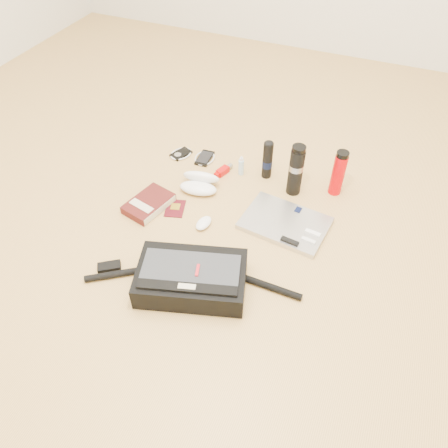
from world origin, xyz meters
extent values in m
plane|color=tan|center=(0.00, 0.00, 0.00)|extent=(4.00, 4.00, 0.00)
cube|color=black|center=(0.03, -0.27, 0.05)|extent=(0.47, 0.36, 0.10)
cube|color=#2A2D32|center=(0.04, -0.28, 0.11)|extent=(0.40, 0.28, 0.01)
cube|color=black|center=(0.06, -0.35, 0.11)|extent=(0.36, 0.14, 0.01)
cube|color=beige|center=(0.06, -0.35, 0.11)|extent=(0.07, 0.04, 0.01)
cube|color=red|center=(0.06, -0.27, 0.11)|extent=(0.03, 0.06, 0.02)
cylinder|color=black|center=(-0.26, -0.34, 0.01)|extent=(0.23, 0.17, 0.03)
cylinder|color=black|center=(0.32, -0.17, 0.01)|extent=(0.26, 0.03, 0.03)
cube|color=black|center=(-0.31, -0.32, 0.01)|extent=(0.10, 0.09, 0.02)
cube|color=#B3B3B6|center=(0.27, 0.19, 0.01)|extent=(0.39, 0.30, 0.02)
cube|color=black|center=(0.30, 0.28, 0.03)|extent=(0.03, 0.04, 0.00)
cube|color=white|center=(0.40, 0.16, 0.03)|extent=(0.07, 0.03, 0.01)
cube|color=silver|center=(0.39, 0.11, 0.03)|extent=(0.06, 0.02, 0.01)
cube|color=black|center=(0.32, 0.08, 0.03)|extent=(0.08, 0.03, 0.01)
cube|color=#431110|center=(-0.35, 0.06, 0.02)|extent=(0.19, 0.25, 0.04)
cube|color=beige|center=(-0.28, 0.05, 0.02)|extent=(0.06, 0.20, 0.03)
cube|color=beige|center=(-0.36, 0.02, 0.04)|extent=(0.13, 0.07, 0.00)
cube|color=#450A11|center=(-0.23, 0.10, 0.00)|extent=(0.11, 0.14, 0.00)
cube|color=gold|center=(-0.23, 0.11, 0.01)|extent=(0.05, 0.05, 0.00)
ellipsoid|color=white|center=(-0.06, 0.05, 0.02)|extent=(0.07, 0.10, 0.03)
ellipsoid|color=white|center=(-0.18, 0.24, 0.03)|extent=(0.19, 0.12, 0.05)
ellipsoid|color=white|center=(-0.19, 0.30, 0.05)|extent=(0.19, 0.12, 0.10)
ellipsoid|color=black|center=(-0.21, 0.24, 0.03)|extent=(0.05, 0.04, 0.02)
ellipsoid|color=black|center=(-0.14, 0.25, 0.03)|extent=(0.05, 0.04, 0.02)
cylinder|color=black|center=(-0.18, 0.24, 0.03)|extent=(0.03, 0.01, 0.01)
cube|color=black|center=(-0.39, 0.48, 0.01)|extent=(0.10, 0.12, 0.01)
cylinder|color=#B0B0B2|center=(-0.40, 0.46, 0.01)|extent=(0.05, 0.05, 0.00)
torus|color=silver|center=(-0.39, 0.48, 0.01)|extent=(0.12, 0.12, 0.01)
cube|color=black|center=(-0.26, 0.49, 0.01)|extent=(0.07, 0.13, 0.01)
cube|color=black|center=(-0.26, 0.49, 0.01)|extent=(0.06, 0.10, 0.00)
torus|color=silver|center=(-0.26, 0.49, 0.01)|extent=(0.11, 0.11, 0.01)
cube|color=#B50908|center=(-0.12, 0.42, 0.02)|extent=(0.05, 0.07, 0.03)
cube|color=#B00602|center=(-0.14, 0.38, 0.02)|extent=(0.03, 0.03, 0.02)
cylinder|color=#A4A4A6|center=(-0.11, 0.46, 0.02)|extent=(0.04, 0.05, 0.02)
cylinder|color=#AAD1EC|center=(-0.04, 0.45, 0.04)|extent=(0.03, 0.03, 0.08)
cylinder|color=white|center=(-0.04, 0.45, 0.09)|extent=(0.02, 0.02, 0.02)
cylinder|color=silver|center=(-0.04, 0.45, 0.10)|extent=(0.01, 0.01, 0.01)
cylinder|color=black|center=(0.08, 0.48, 0.10)|extent=(0.06, 0.06, 0.19)
cylinder|color=black|center=(0.08, 0.48, 0.08)|extent=(0.06, 0.06, 0.04)
ellipsoid|color=black|center=(0.08, 0.48, 0.19)|extent=(0.06, 0.06, 0.02)
cylinder|color=black|center=(0.24, 0.42, 0.12)|extent=(0.08, 0.08, 0.24)
cylinder|color=#9A9A9C|center=(0.24, 0.42, 0.15)|extent=(0.08, 0.08, 0.03)
cylinder|color=black|center=(0.24, 0.42, 0.25)|extent=(0.08, 0.08, 0.02)
cylinder|color=#C90208|center=(0.42, 0.50, 0.10)|extent=(0.08, 0.08, 0.21)
cylinder|color=black|center=(0.42, 0.50, 0.22)|extent=(0.07, 0.07, 0.02)
camera|label=1|loc=(0.54, -1.16, 1.38)|focal=35.00mm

